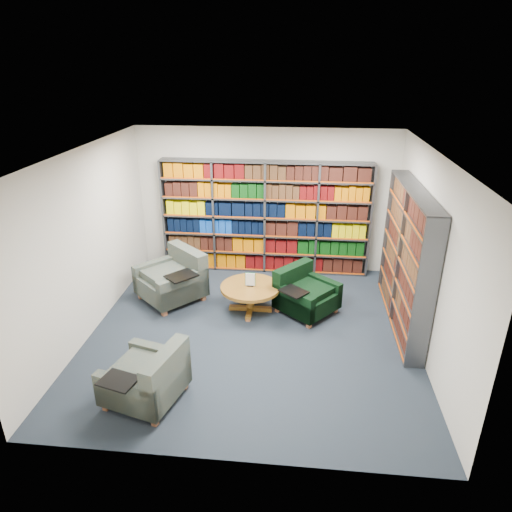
# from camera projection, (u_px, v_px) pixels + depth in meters

# --- Properties ---
(room_shell) EXTENTS (5.02, 5.02, 2.82)m
(room_shell) POSITION_uv_depth(u_px,v_px,m) (252.00, 250.00, 6.61)
(room_shell) COLOR black
(room_shell) RESTS_ON ground
(bookshelf_back) EXTENTS (4.00, 0.28, 2.20)m
(bookshelf_back) POSITION_uv_depth(u_px,v_px,m) (265.00, 218.00, 8.86)
(bookshelf_back) COLOR #47494F
(bookshelf_back) RESTS_ON ground
(bookshelf_right) EXTENTS (0.28, 2.50, 2.20)m
(bookshelf_right) POSITION_uv_depth(u_px,v_px,m) (406.00, 259.00, 7.06)
(bookshelf_right) COLOR #47494F
(bookshelf_right) RESTS_ON ground
(chair_teal_left) EXTENTS (1.37, 1.37, 0.88)m
(chair_teal_left) POSITION_uv_depth(u_px,v_px,m) (175.00, 280.00, 8.07)
(chair_teal_left) COLOR #0B2737
(chair_teal_left) RESTS_ON ground
(chair_green_right) EXTENTS (1.18, 1.18, 0.76)m
(chair_green_right) POSITION_uv_depth(u_px,v_px,m) (303.00, 294.00, 7.67)
(chair_green_right) COLOR black
(chair_green_right) RESTS_ON ground
(chair_teal_front) EXTENTS (1.05, 1.11, 0.78)m
(chair_teal_front) POSITION_uv_depth(u_px,v_px,m) (150.00, 380.00, 5.63)
(chair_teal_front) COLOR #0B2737
(chair_teal_front) RESTS_ON ground
(coffee_table) EXTENTS (1.00, 1.00, 0.70)m
(coffee_table) POSITION_uv_depth(u_px,v_px,m) (250.00, 291.00, 7.63)
(coffee_table) COLOR olive
(coffee_table) RESTS_ON ground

